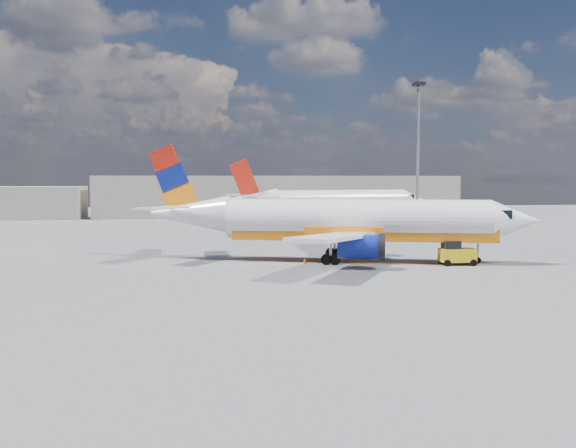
{
  "coord_description": "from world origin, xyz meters",
  "views": [
    {
      "loc": [
        -8.57,
        -51.67,
        7.34
      ],
      "look_at": [
        -1.85,
        2.83,
        3.5
      ],
      "focal_mm": 40.0,
      "sensor_mm": 36.0,
      "label": 1
    }
  ],
  "objects": [
    {
      "name": "taxi_line",
      "position": [
        0.0,
        3.0,
        0.01
      ],
      "size": [
        70.0,
        0.15,
        0.01
      ],
      "primitive_type": "cube",
      "color": "yellow",
      "rests_on": "ground"
    },
    {
      "name": "traffic_cone",
      "position": [
        -0.4,
        2.71,
        0.26
      ],
      "size": [
        0.38,
        0.38,
        0.54
      ],
      "color": "white",
      "rests_on": "ground"
    },
    {
      "name": "main_jet",
      "position": [
        3.36,
        4.25,
        3.55
      ],
      "size": [
        35.22,
        26.89,
        10.64
      ],
      "rotation": [
        0.0,
        0.0,
        -0.26
      ],
      "color": "white",
      "rests_on": "ground"
    },
    {
      "name": "gse_tug",
      "position": [
        12.41,
        0.72,
        0.99
      ],
      "size": [
        3.0,
        1.91,
        2.1
      ],
      "rotation": [
        0.0,
        0.0,
        -0.03
      ],
      "color": "black",
      "rests_on": "ground"
    },
    {
      "name": "second_jet",
      "position": [
        12.32,
        52.87,
        3.55
      ],
      "size": [
        35.26,
        27.09,
        10.64
      ],
      "rotation": [
        0.0,
        0.0,
        0.22
      ],
      "color": "white",
      "rests_on": "ground"
    },
    {
      "name": "terminal_annex",
      "position": [
        -45.0,
        72.0,
        3.0
      ],
      "size": [
        26.0,
        10.0,
        6.0
      ],
      "primitive_type": "cube",
      "color": "#A8A290",
      "rests_on": "ground"
    },
    {
      "name": "ground",
      "position": [
        0.0,
        0.0,
        0.0
      ],
      "size": [
        240.0,
        240.0,
        0.0
      ],
      "primitive_type": "plane",
      "color": "#5A5A5F",
      "rests_on": "ground"
    },
    {
      "name": "terminal_main",
      "position": [
        5.0,
        75.0,
        4.0
      ],
      "size": [
        70.0,
        14.0,
        8.0
      ],
      "primitive_type": "cube",
      "color": "#A8A290",
      "rests_on": "ground"
    },
    {
      "name": "floodlight_mast",
      "position": [
        20.75,
        36.3,
        12.53
      ],
      "size": [
        1.53,
        1.53,
        20.9
      ],
      "color": "#9C9DA4",
      "rests_on": "ground"
    }
  ]
}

